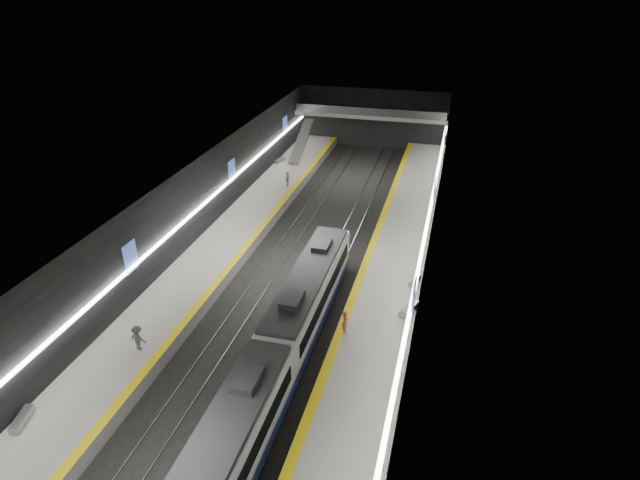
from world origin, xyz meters
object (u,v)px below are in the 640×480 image
(escalator, at_px, (301,142))
(passenger_left_b, at_px, (138,338))
(passenger_right_a, at_px, (345,322))
(bench_right_near, at_px, (409,309))
(bench_right_far, at_px, (415,280))
(train, at_px, (273,362))
(bench_left_near, at_px, (22,419))
(passenger_left_a, at_px, (287,179))
(bench_left_far, at_px, (280,160))

(escalator, bearing_deg, passenger_left_b, -88.78)
(passenger_right_a, bearing_deg, bench_right_near, -52.08)
(escalator, xyz_separation_m, bench_right_far, (17.00, -26.55, -1.70))
(escalator, height_order, bench_right_far, escalator)
(escalator, bearing_deg, passenger_right_a, -68.91)
(bench_right_far, bearing_deg, passenger_left_b, -127.65)
(train, distance_m, bench_left_near, 13.75)
(escalator, distance_m, passenger_left_a, 10.30)
(train, relative_size, passenger_left_b, 17.12)
(bench_right_far, height_order, passenger_left_a, passenger_left_a)
(bench_left_far, xyz_separation_m, bench_right_near, (19.00, -27.73, 0.04))
(escalator, bearing_deg, bench_right_near, -60.92)
(passenger_right_a, bearing_deg, passenger_left_b, 108.69)
(escalator, relative_size, passenger_right_a, 4.85)
(train, relative_size, bench_right_near, 15.14)
(bench_left_near, height_order, passenger_right_a, passenger_right_a)
(escalator, relative_size, passenger_left_a, 4.73)
(bench_left_far, relative_size, passenger_right_a, 1.02)
(escalator, distance_m, bench_right_far, 31.57)
(train, xyz_separation_m, passenger_left_b, (-9.17, 0.29, -0.32))
(bench_left_far, bearing_deg, passenger_left_b, -73.34)
(train, height_order, bench_right_near, train)
(passenger_left_a, bearing_deg, bench_right_near, 41.91)
(bench_right_near, xyz_separation_m, bench_right_far, (0.00, 4.02, -0.04))
(bench_left_near, relative_size, passenger_right_a, 1.10)
(passenger_right_a, height_order, passenger_left_a, passenger_left_a)
(bench_right_near, bearing_deg, passenger_left_b, -130.98)
(bench_left_far, height_order, bench_right_near, bench_right_near)
(bench_left_far, height_order, bench_right_far, bench_left_far)
(passenger_right_a, distance_m, passenger_left_a, 26.59)
(escalator, bearing_deg, bench_left_near, -92.40)
(bench_left_far, relative_size, bench_right_near, 0.84)
(bench_left_far, height_order, passenger_right_a, passenger_right_a)
(escalator, height_order, passenger_right_a, escalator)
(escalator, relative_size, bench_right_far, 4.87)
(train, relative_size, bench_left_near, 16.50)
(bench_left_far, distance_m, passenger_left_a, 8.09)
(train, xyz_separation_m, bench_left_near, (-11.94, -6.76, -0.97))
(bench_left_near, bearing_deg, passenger_left_a, 71.70)
(passenger_right_a, height_order, passenger_left_b, passenger_left_b)
(passenger_left_b, bearing_deg, train, -173.49)
(train, relative_size, bench_left_far, 17.91)
(bench_left_far, relative_size, bench_right_far, 1.02)
(bench_right_near, bearing_deg, train, -107.23)
(bench_right_far, height_order, passenger_left_b, passenger_left_b)
(train, bearing_deg, bench_right_far, 61.40)
(escalator, distance_m, passenger_right_a, 36.48)
(escalator, xyz_separation_m, passenger_right_a, (13.12, -34.02, -1.08))
(bench_left_far, relative_size, passenger_left_a, 0.99)
(bench_left_far, bearing_deg, bench_right_near, -43.39)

